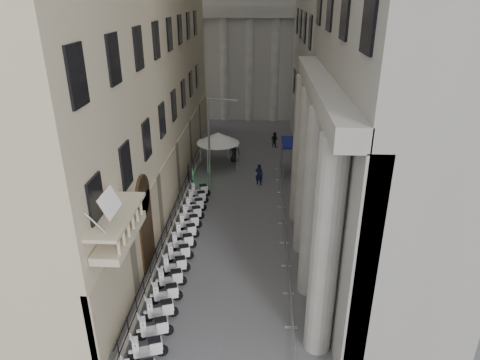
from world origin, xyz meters
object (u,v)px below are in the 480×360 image
object	(u,v)px
pedestrian_a	(259,175)
street_lamp	(212,137)
pedestrian_b	(274,140)
info_kiosk	(190,176)
security_tent	(224,140)

from	to	relation	value
pedestrian_a	street_lamp	bearing A→B (deg)	30.65
street_lamp	pedestrian_b	xyz separation A→B (m)	(5.15, 10.44, -3.59)
street_lamp	info_kiosk	size ratio (longest dim) A/B	4.25
security_tent	street_lamp	xyz separation A→B (m)	(-0.49, -4.69, 1.75)
pedestrian_a	pedestrian_b	xyz separation A→B (m)	(1.47, 9.47, -0.10)
security_tent	pedestrian_a	distance (m)	5.20
street_lamp	pedestrian_b	size ratio (longest dim) A/B	4.67
security_tent	street_lamp	bearing A→B (deg)	-95.96
street_lamp	security_tent	bearing A→B (deg)	93.31
security_tent	street_lamp	world-z (taller)	street_lamp
security_tent	info_kiosk	xyz separation A→B (m)	(-2.45, -4.20, -1.75)
info_kiosk	security_tent	bearing A→B (deg)	37.42
street_lamp	info_kiosk	xyz separation A→B (m)	(-1.96, 0.49, -3.50)
security_tent	pedestrian_b	world-z (taller)	security_tent
security_tent	pedestrian_a	size ratio (longest dim) A/B	2.16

